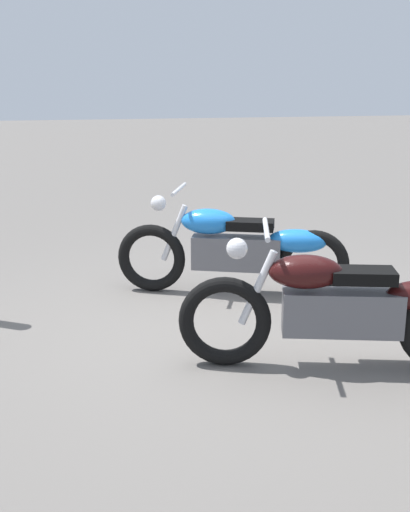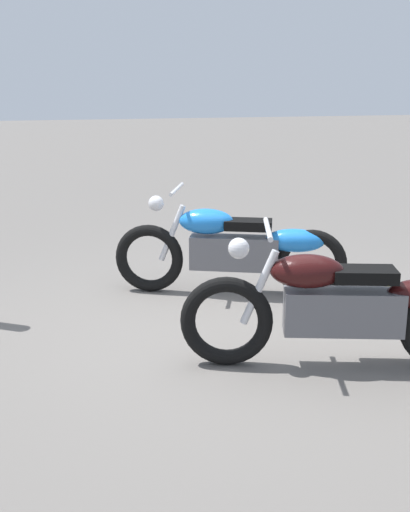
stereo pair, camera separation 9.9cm
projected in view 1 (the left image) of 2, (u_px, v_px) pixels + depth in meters
name	position (u px, v px, depth m)	size (l,w,h in m)	color
ground_plane	(247.00, 328.00, 5.36)	(60.00, 60.00, 0.00)	#66605B
motorcycle_bright_foreground	(237.00, 249.00, 6.07)	(2.11, 0.94, 1.04)	black
motorcycle_dark_foreground	(343.00, 307.00, 4.51)	(2.17, 0.81, 1.04)	black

